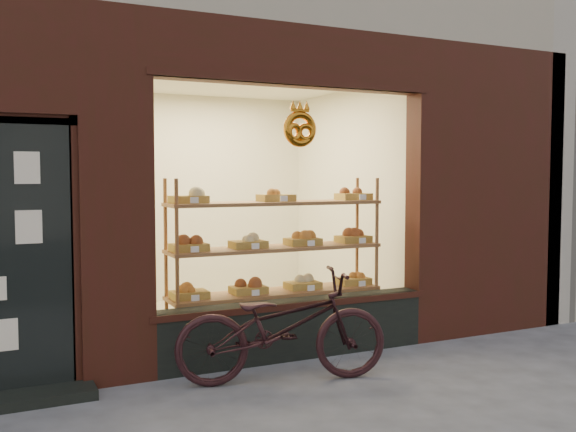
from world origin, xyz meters
TOP-DOWN VIEW (x-y plane):
  - display_shelf at (0.45, 2.55)m, footprint 2.20×0.45m
  - bicycle at (0.04, 1.52)m, footprint 1.88×1.04m

SIDE VIEW (x-z plane):
  - bicycle at x=0.04m, z-range 0.00..0.93m
  - display_shelf at x=0.45m, z-range -0.01..1.69m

